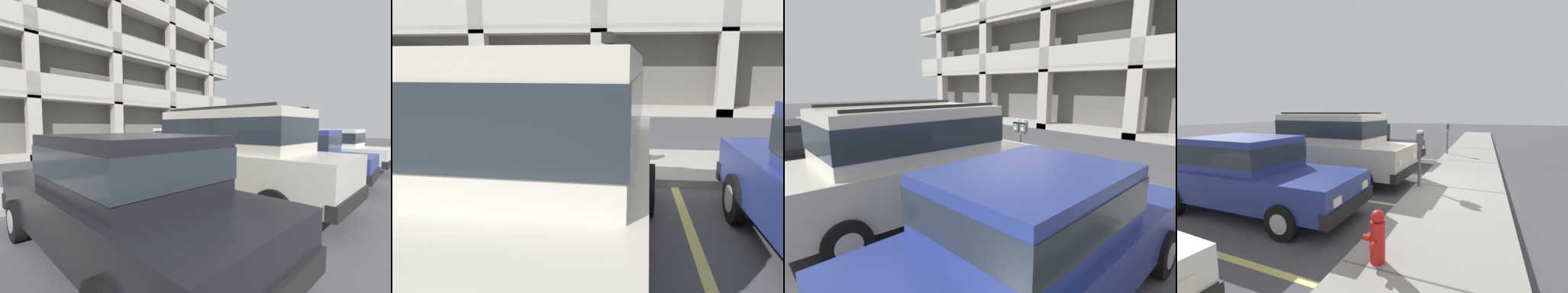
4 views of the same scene
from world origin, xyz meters
TOP-DOWN VIEW (x-y plane):
  - ground_plane at (0.00, 0.00)m, footprint 80.00×80.00m
  - sidewalk at (0.00, 1.30)m, footprint 40.00×2.20m
  - parking_stall_lines at (1.47, -1.40)m, footprint 11.88×4.80m
  - silver_suv at (0.00, -2.37)m, footprint 2.18×4.87m
  - parking_meter_near at (0.24, 0.35)m, footprint 0.35×0.12m

SIDE VIEW (x-z plane):
  - ground_plane at x=0.00m, z-range -0.10..0.00m
  - parking_stall_lines at x=1.47m, z-range 0.00..0.01m
  - sidewalk at x=0.00m, z-range 0.00..0.12m
  - silver_suv at x=0.00m, z-range 0.07..2.11m
  - parking_meter_near at x=0.24m, z-range 0.48..1.95m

